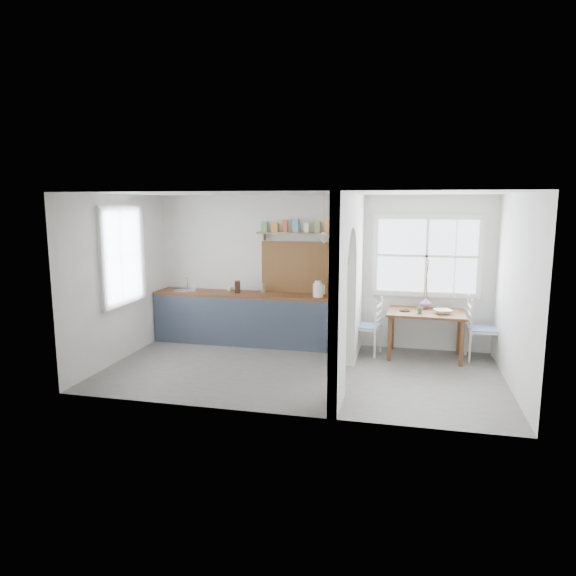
% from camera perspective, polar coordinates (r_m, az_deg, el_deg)
% --- Properties ---
extents(floor, '(5.80, 3.20, 0.01)m').
position_cam_1_polar(floor, '(7.72, 1.38, -9.20)').
color(floor, slate).
rests_on(floor, ground).
extents(ceiling, '(5.80, 3.20, 0.01)m').
position_cam_1_polar(ceiling, '(7.31, 1.46, 10.47)').
color(ceiling, white).
rests_on(ceiling, walls).
extents(walls, '(5.81, 3.21, 2.60)m').
position_cam_1_polar(walls, '(7.41, 1.42, 0.37)').
color(walls, white).
rests_on(walls, floor).
extents(partition, '(0.12, 3.20, 2.60)m').
position_cam_1_polar(partition, '(7.34, 6.88, 1.41)').
color(partition, white).
rests_on(partition, floor).
extents(kitchen_window, '(0.10, 1.16, 1.50)m').
position_cam_1_polar(kitchen_window, '(8.42, -18.12, 3.41)').
color(kitchen_window, white).
rests_on(kitchen_window, walls).
extents(nook_window, '(1.76, 0.10, 1.30)m').
position_cam_1_polar(nook_window, '(8.78, 15.15, 3.45)').
color(nook_window, white).
rests_on(nook_window, walls).
extents(counter, '(3.50, 0.60, 0.90)m').
position_cam_1_polar(counter, '(9.11, -3.90, -3.33)').
color(counter, brown).
rests_on(counter, floor).
extents(sink, '(0.40, 0.40, 0.02)m').
position_cam_1_polar(sink, '(9.45, -11.54, -0.34)').
color(sink, '#AFB4BF').
rests_on(sink, counter).
extents(backsplash, '(1.65, 0.03, 0.90)m').
position_cam_1_polar(backsplash, '(8.97, 2.17, 2.29)').
color(backsplash, brown).
rests_on(backsplash, walls).
extents(shelf, '(1.75, 0.20, 0.21)m').
position_cam_1_polar(shelf, '(8.83, 2.09, 6.47)').
color(shelf, '#9B815C').
rests_on(shelf, walls).
extents(pendant_lamp, '(0.26, 0.26, 0.16)m').
position_cam_1_polar(pendant_lamp, '(8.44, 4.02, 5.44)').
color(pendant_lamp, silver).
rests_on(pendant_lamp, ceiling).
extents(utensil_rail, '(0.02, 0.50, 0.02)m').
position_cam_1_polar(utensil_rail, '(8.18, 6.90, 2.23)').
color(utensil_rail, '#AFB4BF').
rests_on(utensil_rail, partition).
extents(dining_table, '(1.23, 0.84, 0.75)m').
position_cam_1_polar(dining_table, '(8.57, 14.99, -5.01)').
color(dining_table, brown).
rests_on(dining_table, floor).
extents(chair_left, '(0.50, 0.50, 0.94)m').
position_cam_1_polar(chair_left, '(8.54, 8.72, -4.19)').
color(chair_left, silver).
rests_on(chair_left, floor).
extents(chair_right, '(0.47, 0.47, 1.00)m').
position_cam_1_polar(chair_right, '(8.69, 20.82, -4.25)').
color(chair_right, silver).
rests_on(chair_right, floor).
extents(kettle, '(0.24, 0.20, 0.27)m').
position_cam_1_polar(kettle, '(8.64, 3.36, -0.09)').
color(kettle, white).
rests_on(kettle, counter).
extents(mug_a, '(0.16, 0.16, 0.11)m').
position_cam_1_polar(mug_a, '(9.31, -10.43, -0.04)').
color(mug_a, white).
rests_on(mug_a, counter).
extents(mug_b, '(0.15, 0.15, 0.09)m').
position_cam_1_polar(mug_b, '(9.24, -6.49, -0.09)').
color(mug_b, white).
rests_on(mug_b, counter).
extents(knife_block, '(0.13, 0.15, 0.21)m').
position_cam_1_polar(knife_block, '(9.09, -5.63, 0.14)').
color(knife_block, black).
rests_on(knife_block, counter).
extents(jar, '(0.11, 0.11, 0.15)m').
position_cam_1_polar(jar, '(9.08, -2.79, -0.03)').
color(jar, gray).
rests_on(jar, counter).
extents(towel_magenta, '(0.02, 0.03, 0.53)m').
position_cam_1_polar(towel_magenta, '(8.50, 6.61, -5.56)').
color(towel_magenta, '#DB3289').
rests_on(towel_magenta, counter).
extents(towel_orange, '(0.02, 0.03, 0.47)m').
position_cam_1_polar(towel_orange, '(8.44, 6.55, -5.84)').
color(towel_orange, orange).
rests_on(towel_orange, counter).
extents(bowl, '(0.35, 0.35, 0.07)m').
position_cam_1_polar(bowl, '(8.41, 16.85, -2.52)').
color(bowl, white).
rests_on(bowl, dining_table).
extents(table_cup, '(0.13, 0.13, 0.09)m').
position_cam_1_polar(table_cup, '(8.33, 14.44, -2.43)').
color(table_cup, '#518149').
rests_on(table_cup, dining_table).
extents(plate, '(0.20, 0.20, 0.01)m').
position_cam_1_polar(plate, '(8.44, 12.84, -2.48)').
color(plate, black).
rests_on(plate, dining_table).
extents(vase, '(0.23, 0.23, 0.20)m').
position_cam_1_polar(vase, '(8.71, 15.06, -1.59)').
color(vase, '#7E5383').
rests_on(vase, dining_table).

